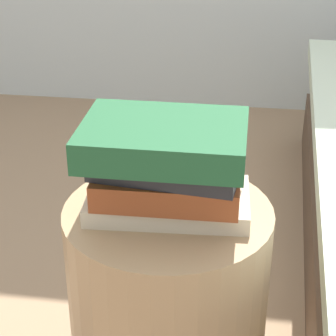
{
  "coord_description": "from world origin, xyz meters",
  "views": [
    {
      "loc": [
        0.14,
        -0.97,
        1.17
      ],
      "look_at": [
        0.0,
        0.0,
        0.66
      ],
      "focal_mm": 66.91,
      "sensor_mm": 36.0,
      "label": 1
    }
  ],
  "objects_px": {
    "book_cream": "(167,201)",
    "book_charcoal": "(168,162)",
    "side_table": "(168,331)",
    "book_rust": "(169,180)",
    "book_forest": "(164,139)"
  },
  "relations": [
    {
      "from": "book_cream",
      "to": "book_forest",
      "type": "height_order",
      "value": "book_forest"
    },
    {
      "from": "book_cream",
      "to": "book_forest",
      "type": "xyz_separation_m",
      "value": [
        -0.0,
        -0.02,
        0.13
      ]
    },
    {
      "from": "book_cream",
      "to": "book_charcoal",
      "type": "relative_size",
      "value": 1.15
    },
    {
      "from": "book_cream",
      "to": "book_forest",
      "type": "relative_size",
      "value": 1.04
    },
    {
      "from": "side_table",
      "to": "book_charcoal",
      "type": "height_order",
      "value": "book_charcoal"
    },
    {
      "from": "book_cream",
      "to": "side_table",
      "type": "bearing_deg",
      "value": -70.07
    },
    {
      "from": "side_table",
      "to": "book_rust",
      "type": "distance_m",
      "value": 0.34
    },
    {
      "from": "book_cream",
      "to": "book_rust",
      "type": "xyz_separation_m",
      "value": [
        0.0,
        0.0,
        0.04
      ]
    },
    {
      "from": "side_table",
      "to": "book_cream",
      "type": "relative_size",
      "value": 1.96
    },
    {
      "from": "book_cream",
      "to": "book_charcoal",
      "type": "height_order",
      "value": "book_charcoal"
    },
    {
      "from": "book_rust",
      "to": "book_charcoal",
      "type": "xyz_separation_m",
      "value": [
        -0.0,
        -0.01,
        0.04
      ]
    },
    {
      "from": "book_rust",
      "to": "book_forest",
      "type": "height_order",
      "value": "book_forest"
    },
    {
      "from": "book_cream",
      "to": "book_rust",
      "type": "height_order",
      "value": "book_rust"
    },
    {
      "from": "side_table",
      "to": "book_rust",
      "type": "bearing_deg",
      "value": 84.21
    },
    {
      "from": "book_rust",
      "to": "book_forest",
      "type": "bearing_deg",
      "value": -109.26
    }
  ]
}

